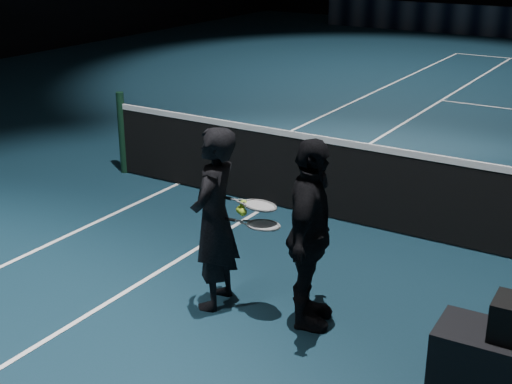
# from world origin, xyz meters

# --- Properties ---
(net_post_left) EXTENTS (0.10, 0.10, 1.10)m
(net_post_left) POSITION_xyz_m (-6.40, 0.00, 0.55)
(net_post_left) COLOR black
(net_post_left) RESTS_ON floor
(player_a) EXTENTS (0.49, 0.65, 1.60)m
(player_a) POSITION_xyz_m (-3.30, -2.29, 0.80)
(player_a) COLOR black
(player_a) RESTS_ON floor
(player_b) EXTENTS (0.66, 1.01, 1.60)m
(player_b) POSITION_xyz_m (-2.46, -2.16, 0.80)
(player_b) COLOR black
(player_b) RESTS_ON floor
(racket_lower) EXTENTS (0.71, 0.32, 0.03)m
(racket_lower) POSITION_xyz_m (-2.85, -2.22, 0.82)
(racket_lower) COLOR black
(racket_lower) RESTS_ON player_a
(racket_upper) EXTENTS (0.71, 0.36, 0.10)m
(racket_upper) POSITION_xyz_m (-2.91, -2.19, 0.97)
(racket_upper) COLOR black
(racket_upper) RESTS_ON player_b
(tennis_balls) EXTENTS (0.12, 0.10, 0.12)m
(tennis_balls) POSITION_xyz_m (-3.05, -2.24, 0.93)
(tennis_balls) COLOR #AAE330
(tennis_balls) RESTS_ON racket_upper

